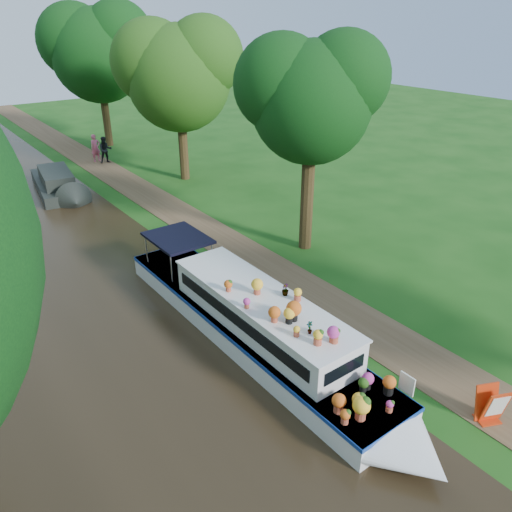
# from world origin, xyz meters

# --- Properties ---
(ground) EXTENTS (100.00, 100.00, 0.00)m
(ground) POSITION_xyz_m (0.00, 0.00, 0.00)
(ground) COLOR #164711
(ground) RESTS_ON ground
(canal_water) EXTENTS (10.00, 100.00, 0.02)m
(canal_water) POSITION_xyz_m (-6.00, 0.00, 0.01)
(canal_water) COLOR black
(canal_water) RESTS_ON ground
(towpath) EXTENTS (2.20, 100.00, 0.03)m
(towpath) POSITION_xyz_m (1.20, 0.00, 0.01)
(towpath) COLOR brown
(towpath) RESTS_ON ground
(plant_boat) EXTENTS (2.29, 13.52, 2.23)m
(plant_boat) POSITION_xyz_m (-2.25, -1.73, 0.85)
(plant_boat) COLOR white
(plant_boat) RESTS_ON canal_water
(tree_near_overhang) EXTENTS (5.52, 5.28, 8.99)m
(tree_near_overhang) POSITION_xyz_m (3.79, 3.06, 6.60)
(tree_near_overhang) COLOR #2E210F
(tree_near_overhang) RESTS_ON ground
(tree_near_mid) EXTENTS (6.90, 6.60, 9.40)m
(tree_near_mid) POSITION_xyz_m (4.48, 15.08, 6.44)
(tree_near_mid) COLOR #2E210F
(tree_near_mid) RESTS_ON ground
(tree_near_far) EXTENTS (7.59, 7.26, 10.30)m
(tree_near_far) POSITION_xyz_m (3.98, 26.09, 7.05)
(tree_near_far) COLOR #2E210F
(tree_near_far) RESTS_ON ground
(second_boat) EXTENTS (2.84, 7.12, 1.33)m
(second_boat) POSITION_xyz_m (-2.75, 16.99, 0.54)
(second_boat) COLOR black
(second_boat) RESTS_ON canal_water
(sandwich_board) EXTENTS (0.71, 0.74, 1.02)m
(sandwich_board) POSITION_xyz_m (0.54, -7.72, 0.49)
(sandwich_board) COLOR red
(sandwich_board) RESTS_ON towpath
(pedestrian_pink) EXTENTS (0.72, 0.52, 1.85)m
(pedestrian_pink) POSITION_xyz_m (1.52, 22.12, 0.95)
(pedestrian_pink) COLOR #DC5A85
(pedestrian_pink) RESTS_ON towpath
(pedestrian_dark) EXTENTS (1.00, 0.86, 1.79)m
(pedestrian_dark) POSITION_xyz_m (1.90, 21.31, 0.93)
(pedestrian_dark) COLOR black
(pedestrian_dark) RESTS_ON towpath
(verge_plant) EXTENTS (0.46, 0.43, 0.41)m
(verge_plant) POSITION_xyz_m (-0.60, 3.34, 0.21)
(verge_plant) COLOR #1E601D
(verge_plant) RESTS_ON ground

